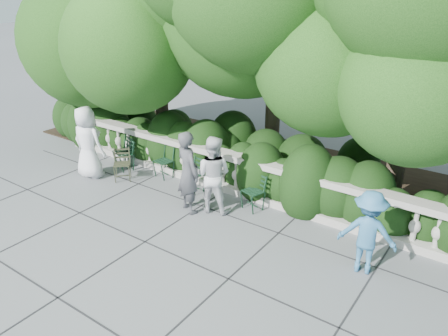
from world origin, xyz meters
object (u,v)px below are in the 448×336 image
Objects in this scene: chair_weathered at (123,182)px; person_woman_grey at (188,172)px; chair_b at (121,171)px; chair_a at (119,167)px; person_businessman at (88,143)px; person_casual_man at (213,174)px; chair_e at (248,211)px; person_older_blue at (368,232)px; chair_d at (190,193)px; chair_c at (160,179)px.

person_woman_grey is at bearing -45.66° from chair_weathered.
chair_b is 0.45× the size of person_woman_grey.
chair_weathered is (0.79, -0.60, 0.00)m from chair_a.
person_businessman is (-0.15, -0.80, 0.94)m from chair_a.
chair_weathered is (0.60, -0.48, 0.00)m from chair_b.
person_casual_man is at bearing 14.40° from chair_b.
chair_e is (4.18, -0.03, 0.00)m from chair_a.
chair_a is at bearing 166.87° from chair_b.
person_casual_man is (3.51, -0.42, 0.87)m from chair_a.
person_woman_grey is 3.90m from person_older_blue.
person_older_blue is at bearing 176.03° from person_businessman.
chair_b is at bearing -21.16° from person_casual_man.
chair_e is 3.43m from chair_weathered.
person_woman_grey is (2.89, -0.62, 0.93)m from chair_b.
chair_d is at bearing -35.78° from person_casual_man.
person_businessman reaches higher than chair_e.
person_woman_grey reaches higher than chair_e.
chair_c is 0.94m from chair_weathered.
chair_c and chair_weathered have the same top height.
person_businessman is 1.08× the size of person_casual_man.
person_businessman is at bearing -156.04° from chair_d.
person_older_blue is at bearing 1.97° from chair_d.
person_woman_grey is at bearing 175.76° from person_businessman.
chair_e is 2.97m from person_older_blue.
person_woman_grey is (1.68, -0.85, 0.93)m from chair_c.
chair_a is 1.00× the size of chair_b.
person_older_blue reaches higher than chair_a.
chair_weathered is at bearing -154.39° from chair_d.
chair_c is 1.00× the size of chair_d.
chair_weathered is 6.24m from person_older_blue.
person_casual_man reaches higher than chair_c.
person_businessman is (-4.33, -0.76, 0.94)m from chair_e.
chair_weathered is 0.45× the size of person_businessman.
chair_e is at bearing -125.03° from person_woman_grey.
chair_a is 0.54× the size of person_older_blue.
person_woman_grey reaches higher than person_casual_man.
chair_d is 1.26m from person_woman_grey.
chair_d is 0.54× the size of person_older_blue.
chair_b is at bearing -16.58° from person_older_blue.
chair_c and chair_d have the same top height.
person_woman_grey reaches higher than chair_weathered.
person_businessman is at bearing -98.17° from chair_b.
person_casual_man is (3.31, -0.30, 0.87)m from chair_b.
person_businessman is at bearing -10.23° from person_casual_man.
person_woman_grey is at bearing -42.18° from chair_d.
person_woman_grey is at bearing 1.60° from chair_a.
chair_a is 0.45× the size of person_woman_grey.
chair_a is 0.48× the size of person_casual_man.
chair_a is 1.24m from person_businessman.
person_businessman reaches higher than person_woman_grey.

